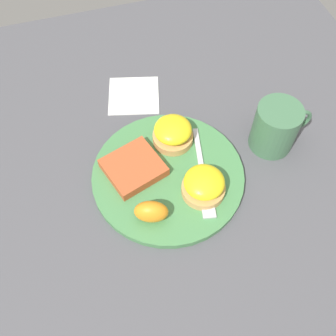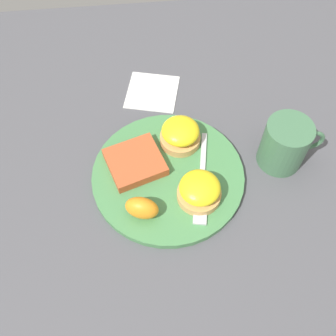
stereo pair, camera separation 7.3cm
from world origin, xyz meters
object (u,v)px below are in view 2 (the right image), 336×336
Objects in this scene: hashbrown_patty at (135,162)px; orange_wedge at (142,208)px; sandwich_benedict_left at (200,190)px; sandwich_benedict_right at (180,134)px; cup at (285,144)px; fork at (202,182)px.

orange_wedge reaches higher than hashbrown_patty.
sandwich_benedict_right is (-0.02, 0.13, 0.00)m from sandwich_benedict_left.
sandwich_benedict_right is 0.67× the size of cup.
sandwich_benedict_left is 0.67× the size of cup.
orange_wedge is at bearing -119.59° from sandwich_benedict_right.
cup is (0.17, 0.07, 0.01)m from sandwich_benedict_left.
sandwich_benedict_right is 0.17m from orange_wedge.
fork is at bearing -73.96° from sandwich_benedict_right.
sandwich_benedict_left is 0.04m from fork.
cup is (0.28, -0.01, 0.03)m from hashbrown_patty.
hashbrown_patty is at bearing 93.43° from orange_wedge.
cup reaches higher than hashbrown_patty.
fork is at bearing -164.25° from cup.
sandwich_benedict_left and sandwich_benedict_right have the same top height.
cup reaches higher than sandwich_benedict_left.
orange_wedge is 0.13m from fork.
sandwich_benedict_right reaches higher than hashbrown_patty.
cup is at bearing 23.29° from sandwich_benedict_left.
cup is at bearing 19.32° from orange_wedge.
hashbrown_patty is (-0.09, -0.05, -0.01)m from sandwich_benedict_right.
cup reaches higher than sandwich_benedict_right.
orange_wedge is 0.29m from cup.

